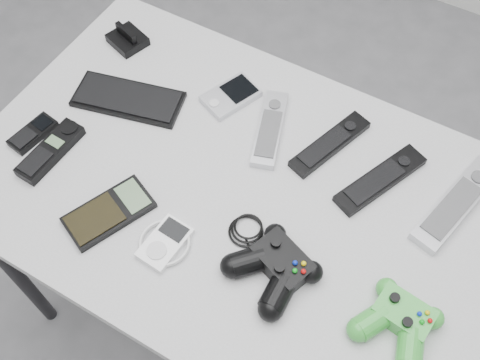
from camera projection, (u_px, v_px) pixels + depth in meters
The scene contains 15 objects.
floor at pixel (247, 329), 1.74m from camera, with size 3.50×3.50×0.00m, color slate.
desk at pixel (240, 203), 1.20m from camera, with size 1.12×0.72×0.75m.
pda_keyboard at pixel (128, 99), 1.26m from camera, with size 0.24×0.10×0.01m, color black.
dock_bracket at pixel (127, 36), 1.34m from camera, with size 0.08×0.07×0.04m, color black.
pda at pixel (231, 96), 1.26m from camera, with size 0.08×0.12×0.02m, color #BBBCC3.
remote_silver_a at pixel (270, 128), 1.21m from camera, with size 0.05×0.20×0.02m, color #BBBCC3.
remote_black_a at pixel (330, 143), 1.19m from camera, with size 0.05×0.20×0.02m, color black.
remote_black_b at pixel (381, 179), 1.14m from camera, with size 0.05×0.22×0.02m, color black.
remote_silver_b at pixel (457, 203), 1.11m from camera, with size 0.06×0.25×0.03m, color #BCBCC3.
mobile_phone at pixel (33, 133), 1.20m from camera, with size 0.05×0.11×0.02m, color black.
cordless_handset at pixel (50, 151), 1.17m from camera, with size 0.05×0.16×0.03m, color black.
calculator at pixel (109, 212), 1.10m from camera, with size 0.09×0.17×0.02m, color black.
mp3_player at pixel (165, 243), 1.06m from camera, with size 0.10×0.11×0.02m, color white.
controller_black at pixel (276, 266), 1.02m from camera, with size 0.26×0.16×0.05m, color black, non-canonical shape.
controller_green at pixel (399, 320), 0.97m from camera, with size 0.14×0.15×0.05m, color #258829, non-canonical shape.
Camera 1 is at (0.25, -0.47, 1.72)m, focal length 42.00 mm.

